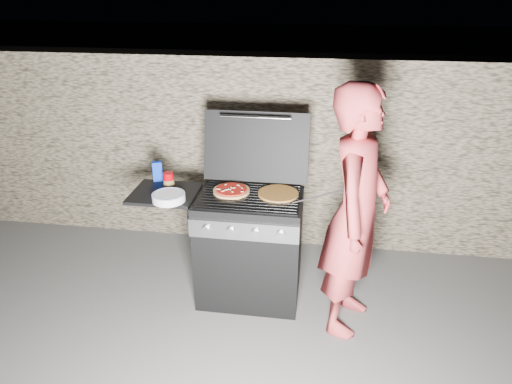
# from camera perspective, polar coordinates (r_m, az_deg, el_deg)

# --- Properties ---
(ground) EXTENTS (50.00, 50.00, 0.00)m
(ground) POSITION_cam_1_polar(r_m,az_deg,el_deg) (3.93, -0.74, -12.60)
(ground) COLOR #525151
(stone_wall) EXTENTS (8.00, 0.35, 1.80)m
(stone_wall) POSITION_cam_1_polar(r_m,az_deg,el_deg) (4.41, 1.34, 5.19)
(stone_wall) COLOR gray
(stone_wall) RESTS_ON ground
(gas_grill) EXTENTS (1.34, 0.79, 0.91)m
(gas_grill) POSITION_cam_1_polar(r_m,az_deg,el_deg) (3.71, -4.62, -6.64)
(gas_grill) COLOR black
(gas_grill) RESTS_ON ground
(pizza_topped) EXTENTS (0.37, 0.37, 0.03)m
(pizza_topped) POSITION_cam_1_polar(r_m,az_deg,el_deg) (3.51, -3.09, 0.23)
(pizza_topped) COLOR gold
(pizza_topped) RESTS_ON gas_grill
(pizza_plain) EXTENTS (0.40, 0.40, 0.02)m
(pizza_plain) POSITION_cam_1_polar(r_m,az_deg,el_deg) (3.48, 2.79, -0.20)
(pizza_plain) COLOR gold
(pizza_plain) RESTS_ON gas_grill
(sauce_jar) EXTENTS (0.10, 0.10, 0.13)m
(sauce_jar) POSITION_cam_1_polar(r_m,az_deg,el_deg) (3.65, -10.86, 1.45)
(sauce_jar) COLOR #A50006
(sauce_jar) RESTS_ON gas_grill
(blue_carton) EXTENTS (0.09, 0.07, 0.16)m
(blue_carton) POSITION_cam_1_polar(r_m,az_deg,el_deg) (3.79, -12.21, 2.54)
(blue_carton) COLOR #092CB8
(blue_carton) RESTS_ON gas_grill
(plate_stack) EXTENTS (0.31, 0.31, 0.06)m
(plate_stack) POSITION_cam_1_polar(r_m,az_deg,el_deg) (3.45, -10.86, -0.64)
(plate_stack) COLOR white
(plate_stack) RESTS_ON gas_grill
(person) EXTENTS (0.61, 0.76, 1.84)m
(person) POSITION_cam_1_polar(r_m,az_deg,el_deg) (3.25, 12.40, -2.73)
(person) COLOR #B8373A
(person) RESTS_ON ground
(tongs) EXTENTS (0.44, 0.16, 0.09)m
(tongs) POSITION_cam_1_polar(r_m,az_deg,el_deg) (3.39, 8.30, -0.40)
(tongs) COLOR black
(tongs) RESTS_ON gas_grill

